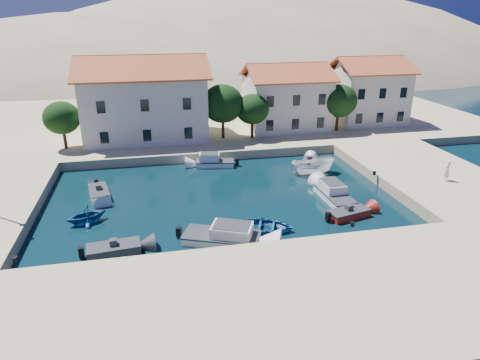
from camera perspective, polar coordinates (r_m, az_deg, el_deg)
The scene contains 21 objects.
ground at distance 29.05m, azimuth 0.77°, elevation -10.18°, with size 400.00×400.00×0.00m, color black.
quay_south at distance 24.00m, azimuth 4.11°, elevation -16.48°, with size 52.00×12.00×1.00m, color beige.
quay_east at distance 45.40m, azimuth 23.80°, elevation 0.59°, with size 11.00×20.00×1.00m, color beige.
quay_north at distance 64.28m, azimuth -5.10°, elevation 8.07°, with size 80.00×36.00×1.00m, color beige.
hills at distance 154.94m, azimuth -2.04°, elevation 6.94°, with size 254.00×176.00×99.00m.
building_left at distance 52.94m, azimuth -12.64°, elevation 10.79°, with size 14.70×9.45×9.70m.
building_mid at distance 56.84m, azimuth 6.19°, elevation 11.14°, with size 10.50×8.40×8.30m.
building_right at distance 62.44m, azimuth 16.65°, elevation 11.54°, with size 9.45×8.40×8.80m.
trees at distance 51.64m, azimuth -0.63°, elevation 9.80°, with size 37.30×5.30×6.45m.
bollards at distance 32.42m, azimuth 4.09°, elevation -4.37°, with size 29.36×9.56×0.30m.
motorboat_grey_sw at distance 30.52m, azimuth -16.45°, elevation -8.84°, with size 3.69×1.93×1.25m.
cabin_cruiser_south at distance 30.55m, azimuth -2.47°, elevation -7.47°, with size 5.88×4.25×1.60m.
rowboat_south at distance 32.35m, azimuth 3.14°, elevation -6.70°, with size 3.20×4.48×0.93m, color navy.
motorboat_red_se at distance 35.23m, azimuth 14.23°, elevation -4.36°, with size 3.65×2.29×1.25m.
cabin_cruiser_east at distance 38.05m, azimuth 12.54°, elevation -1.94°, with size 2.14×5.00×1.60m.
boat_east at distance 44.05m, azimuth 9.64°, elevation 0.87°, with size 1.74×4.62×1.78m, color white.
motorboat_white_ne at distance 46.18m, azimuth 9.25°, elevation 2.26°, with size 2.60×3.39×1.25m.
rowboat_west at distance 35.48m, azimuth -19.73°, elevation -5.35°, with size 2.62×3.03×1.60m, color navy.
motorboat_white_west at distance 40.07m, azimuth -18.26°, elevation -1.60°, with size 2.22×3.75×1.25m.
cabin_cruiser_north at distance 45.43m, azimuth -3.38°, elevation 2.42°, with size 4.27×2.39×1.60m.
pedestrian at distance 42.83m, azimuth 25.89°, elevation 1.14°, with size 0.70×0.46×1.92m, color silver.
Camera 1 is at (-5.59, -24.12, 15.21)m, focal length 32.00 mm.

